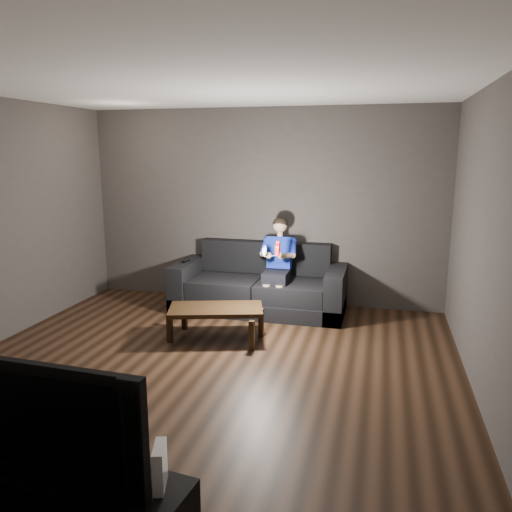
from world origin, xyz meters
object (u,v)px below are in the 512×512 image
(sofa, at_px, (260,289))
(media_console, at_px, (68,511))
(child, at_px, (278,257))
(coffee_table, at_px, (216,312))

(sofa, distance_m, media_console, 4.33)
(sofa, xyz_separation_m, child, (0.26, -0.06, 0.46))
(child, bearing_deg, coffee_table, -112.64)
(child, xyz_separation_m, coffee_table, (-0.48, -1.14, -0.42))
(child, distance_m, media_console, 4.31)
(coffee_table, xyz_separation_m, media_console, (0.24, -3.13, -0.08))
(sofa, bearing_deg, media_console, -89.71)
(sofa, height_order, coffee_table, sofa)
(sofa, height_order, child, child)
(sofa, xyz_separation_m, coffee_table, (-0.22, -1.20, 0.04))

